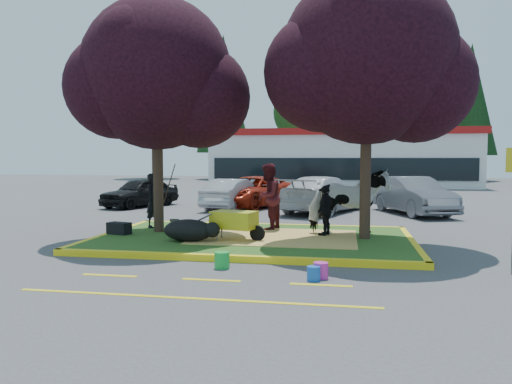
% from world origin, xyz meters
% --- Properties ---
extents(ground, '(90.00, 90.00, 0.00)m').
position_xyz_m(ground, '(0.00, 0.00, 0.00)').
color(ground, '#424244').
rests_on(ground, ground).
extents(median_island, '(8.00, 5.00, 0.15)m').
position_xyz_m(median_island, '(0.00, 0.00, 0.07)').
color(median_island, '#214B17').
rests_on(median_island, ground).
extents(curb_near, '(8.30, 0.16, 0.15)m').
position_xyz_m(curb_near, '(0.00, -2.58, 0.07)').
color(curb_near, yellow).
rests_on(curb_near, ground).
extents(curb_far, '(8.30, 0.16, 0.15)m').
position_xyz_m(curb_far, '(0.00, 2.58, 0.07)').
color(curb_far, yellow).
rests_on(curb_far, ground).
extents(curb_left, '(0.16, 5.30, 0.15)m').
position_xyz_m(curb_left, '(-4.08, 0.00, 0.07)').
color(curb_left, yellow).
rests_on(curb_left, ground).
extents(curb_right, '(0.16, 5.30, 0.15)m').
position_xyz_m(curb_right, '(4.08, 0.00, 0.07)').
color(curb_right, yellow).
rests_on(curb_right, ground).
extents(straw_bedding, '(4.20, 3.00, 0.01)m').
position_xyz_m(straw_bedding, '(0.60, 0.00, 0.15)').
color(straw_bedding, '#EDBF61').
rests_on(straw_bedding, median_island).
extents(tree_purple_left, '(5.06, 4.20, 6.51)m').
position_xyz_m(tree_purple_left, '(-2.78, 0.38, 4.36)').
color(tree_purple_left, black).
rests_on(tree_purple_left, median_island).
extents(tree_purple_right, '(5.30, 4.40, 6.82)m').
position_xyz_m(tree_purple_right, '(2.92, 0.18, 4.56)').
color(tree_purple_right, black).
rests_on(tree_purple_right, median_island).
extents(fire_lane_stripe_a, '(1.10, 0.12, 0.01)m').
position_xyz_m(fire_lane_stripe_a, '(-2.00, -4.20, 0.00)').
color(fire_lane_stripe_a, yellow).
rests_on(fire_lane_stripe_a, ground).
extents(fire_lane_stripe_b, '(1.10, 0.12, 0.01)m').
position_xyz_m(fire_lane_stripe_b, '(0.00, -4.20, 0.00)').
color(fire_lane_stripe_b, yellow).
rests_on(fire_lane_stripe_b, ground).
extents(fire_lane_stripe_c, '(1.10, 0.12, 0.01)m').
position_xyz_m(fire_lane_stripe_c, '(2.00, -4.20, 0.00)').
color(fire_lane_stripe_c, yellow).
rests_on(fire_lane_stripe_c, ground).
extents(fire_lane_long, '(6.00, 0.10, 0.01)m').
position_xyz_m(fire_lane_long, '(0.00, -5.40, 0.00)').
color(fire_lane_long, yellow).
rests_on(fire_lane_long, ground).
extents(retail_building, '(20.40, 8.40, 4.40)m').
position_xyz_m(retail_building, '(2.00, 27.98, 2.25)').
color(retail_building, silver).
rests_on(retail_building, ground).
extents(treeline, '(46.58, 7.80, 14.63)m').
position_xyz_m(treeline, '(1.23, 37.61, 7.73)').
color(treeline, black).
rests_on(treeline, ground).
extents(cow, '(2.28, 1.45, 1.78)m').
position_xyz_m(cow, '(2.49, 0.86, 1.04)').
color(cow, silver).
rests_on(cow, median_island).
extents(calf, '(1.45, 1.09, 0.56)m').
position_xyz_m(calf, '(-1.44, -1.06, 0.43)').
color(calf, black).
rests_on(calf, median_island).
extents(handler, '(0.52, 0.67, 1.62)m').
position_xyz_m(handler, '(-3.27, 1.19, 0.96)').
color(handler, black).
rests_on(handler, median_island).
extents(visitor_a, '(0.94, 1.09, 1.92)m').
position_xyz_m(visitor_a, '(0.19, 1.33, 1.11)').
color(visitor_a, '#421319').
rests_on(visitor_a, median_island).
extents(visitor_b, '(0.63, 0.86, 1.36)m').
position_xyz_m(visitor_b, '(1.89, 0.45, 0.83)').
color(visitor_b, black).
rests_on(visitor_b, median_island).
extents(wheelbarrow, '(1.97, 0.90, 0.74)m').
position_xyz_m(wheelbarrow, '(-0.35, -0.70, 0.66)').
color(wheelbarrow, black).
rests_on(wheelbarrow, median_island).
extents(gear_bag_dark, '(0.69, 0.50, 0.32)m').
position_xyz_m(gear_bag_dark, '(-3.70, -0.24, 0.31)').
color(gear_bag_dark, black).
rests_on(gear_bag_dark, median_island).
extents(gear_bag_green, '(0.57, 0.45, 0.27)m').
position_xyz_m(gear_bag_green, '(-1.61, -0.77, 0.28)').
color(gear_bag_green, black).
rests_on(gear_bag_green, median_island).
extents(bucket_green, '(0.39, 0.39, 0.33)m').
position_xyz_m(bucket_green, '(-0.05, -3.20, 0.17)').
color(bucket_green, green).
rests_on(bucket_green, ground).
extents(bucket_pink, '(0.35, 0.35, 0.30)m').
position_xyz_m(bucket_pink, '(1.97, -3.69, 0.15)').
color(bucket_pink, '#D52F9E').
rests_on(bucket_pink, ground).
extents(bucket_blue, '(0.31, 0.31, 0.26)m').
position_xyz_m(bucket_blue, '(1.85, -3.89, 0.13)').
color(bucket_blue, blue).
rests_on(bucket_blue, ground).
extents(car_black, '(2.95, 4.20, 1.33)m').
position_xyz_m(car_black, '(-6.81, 8.38, 0.66)').
color(car_black, black).
rests_on(car_black, ground).
extents(car_silver, '(2.14, 4.18, 1.31)m').
position_xyz_m(car_silver, '(-2.43, 8.23, 0.66)').
color(car_silver, '#A9ADB1').
rests_on(car_silver, ground).
extents(car_red, '(4.07, 5.51, 1.39)m').
position_xyz_m(car_red, '(-1.75, 9.14, 0.70)').
color(car_red, '#9F200D').
rests_on(car_red, ground).
extents(car_white, '(3.80, 5.51, 1.48)m').
position_xyz_m(car_white, '(1.50, 7.67, 0.74)').
color(car_white, silver).
rests_on(car_white, ground).
extents(car_grey, '(3.08, 4.75, 1.48)m').
position_xyz_m(car_grey, '(5.03, 7.51, 0.74)').
color(car_grey, slate).
rests_on(car_grey, ground).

